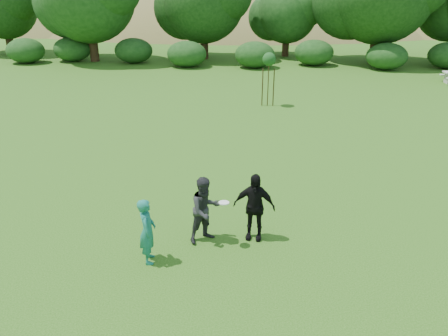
% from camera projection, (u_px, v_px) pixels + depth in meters
% --- Properties ---
extents(ground, '(120.00, 120.00, 0.00)m').
position_uv_depth(ground, '(213.00, 256.00, 10.94)').
color(ground, '#19470C').
rests_on(ground, ground).
extents(player_teal, '(0.53, 0.69, 1.68)m').
position_uv_depth(player_teal, '(147.00, 231.00, 10.43)').
color(player_teal, '#18705F').
rests_on(player_teal, ground).
extents(player_grey, '(1.11, 1.08, 1.81)m').
position_uv_depth(player_grey, '(205.00, 210.00, 11.25)').
color(player_grey, '#28292B').
rests_on(player_grey, ground).
extents(player_black, '(1.14, 0.57, 1.86)m').
position_uv_depth(player_black, '(254.00, 207.00, 11.35)').
color(player_black, black).
rests_on(player_black, ground).
extents(frisbee, '(0.27, 0.27, 0.04)m').
position_uv_depth(frisbee, '(224.00, 203.00, 10.89)').
color(frisbee, white).
rests_on(frisbee, ground).
extents(sapling, '(0.70, 0.70, 2.85)m').
position_uv_depth(sapling, '(269.00, 61.00, 22.88)').
color(sapling, '#3E2D18').
rests_on(sapling, ground).
extents(hillside, '(150.00, 72.00, 52.00)m').
position_uv_depth(hillside, '(253.00, 90.00, 78.28)').
color(hillside, olive).
rests_on(hillside, ground).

